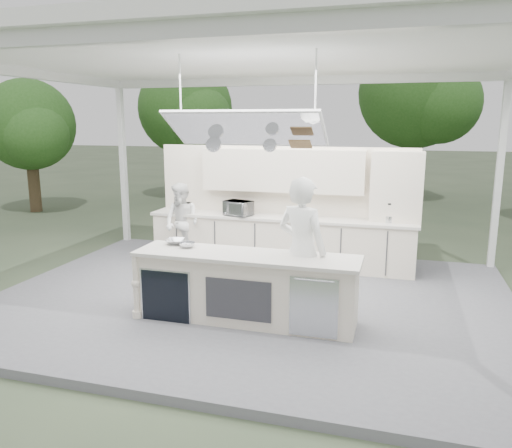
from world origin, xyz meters
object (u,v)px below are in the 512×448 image
(back_counter, at_px, (280,240))
(demo_island, at_px, (244,287))
(head_chef, at_px, (302,250))
(sous_chef, at_px, (182,223))

(back_counter, bearing_deg, demo_island, -86.37)
(demo_island, height_order, head_chef, head_chef)
(demo_island, xyz_separation_m, head_chef, (0.75, 0.21, 0.53))
(head_chef, bearing_deg, demo_island, 36.98)
(demo_island, relative_size, sous_chef, 2.00)
(back_counter, height_order, sous_chef, sous_chef)
(back_counter, distance_m, head_chef, 2.81)
(head_chef, xyz_separation_m, sous_chef, (-2.80, 2.25, -0.23))
(head_chef, relative_size, sous_chef, 1.29)
(demo_island, distance_m, sous_chef, 3.21)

